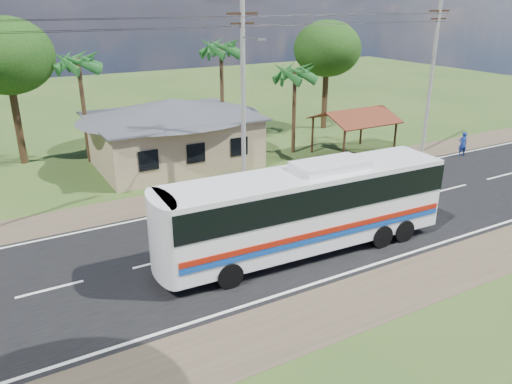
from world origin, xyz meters
TOP-DOWN VIEW (x-y plane):
  - ground at (0.00, 0.00)m, footprint 120.00×120.00m
  - road at (0.00, 0.00)m, footprint 120.00×16.00m
  - house at (1.00, 13.00)m, footprint 12.40×10.00m
  - waiting_shed at (13.00, 8.50)m, footprint 5.20×4.48m
  - concrete_barrier at (12.00, 5.60)m, footprint 7.00×0.30m
  - utility_poles at (2.67, 6.49)m, footprint 32.80×2.22m
  - palm_near at (9.50, 11.00)m, footprint 2.80×2.80m
  - palm_mid at (6.00, 15.50)m, footprint 2.80×2.80m
  - palm_far at (-4.00, 16.00)m, footprint 2.80×2.80m
  - tree_behind_house at (-8.00, 18.00)m, footprint 6.00×6.00m
  - tree_behind_shed at (16.00, 16.00)m, footprint 5.60×5.60m
  - coach_bus at (1.47, -2.20)m, footprint 13.03×3.27m
  - motorcycle at (1.67, 5.45)m, footprint 1.72×1.17m
  - person at (19.46, 4.23)m, footprint 0.76×0.62m

SIDE VIEW (x-z plane):
  - ground at x=0.00m, z-range 0.00..0.00m
  - road at x=0.00m, z-range -0.01..0.02m
  - motorcycle at x=1.67m, z-range 0.00..0.86m
  - concrete_barrier at x=12.00m, z-range 0.00..0.90m
  - person at x=19.46m, z-range 0.00..1.79m
  - coach_bus at x=1.47m, z-range 0.29..4.30m
  - house at x=1.00m, z-range 0.14..5.14m
  - waiting_shed at x=13.00m, z-range 1.05..4.40m
  - palm_near at x=9.50m, z-range 2.36..9.06m
  - utility_poles at x=2.67m, z-range 0.27..11.27m
  - palm_far at x=-4.00m, z-range 2.83..10.53m
  - tree_behind_shed at x=16.00m, z-range 2.17..11.19m
  - tree_behind_house at x=-8.00m, z-range 2.31..11.92m
  - palm_mid at x=6.00m, z-range 3.06..11.26m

